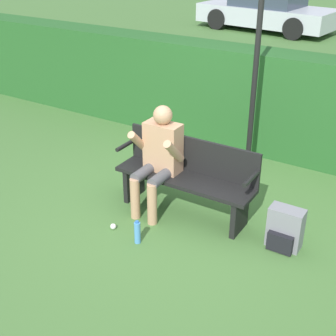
% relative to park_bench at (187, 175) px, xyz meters
% --- Properties ---
extents(ground_plane, '(40.00, 40.00, 0.00)m').
position_rel_park_bench_xyz_m(ground_plane, '(0.00, -0.06, -0.47)').
color(ground_plane, '#426B33').
extents(hedge_back, '(12.00, 0.59, 1.47)m').
position_rel_park_bench_xyz_m(hedge_back, '(0.00, 2.12, 0.27)').
color(hedge_back, '#235623').
rests_on(hedge_back, ground).
extents(park_bench, '(1.65, 0.40, 0.89)m').
position_rel_park_bench_xyz_m(park_bench, '(0.00, 0.00, 0.00)').
color(park_bench, black).
rests_on(park_bench, ground).
extents(person_seated, '(0.55, 0.58, 1.25)m').
position_rel_park_bench_xyz_m(person_seated, '(-0.30, -0.11, 0.23)').
color(person_seated, tan).
rests_on(person_seated, ground).
extents(backpack, '(0.35, 0.26, 0.45)m').
position_rel_park_bench_xyz_m(backpack, '(1.21, -0.08, -0.25)').
color(backpack, slate).
rests_on(backpack, ground).
extents(water_bottle, '(0.07, 0.07, 0.27)m').
position_rel_park_bench_xyz_m(water_bottle, '(-0.12, -0.82, -0.34)').
color(water_bottle, '#4C8CCC').
rests_on(water_bottle, ground).
extents(signpost, '(0.32, 0.09, 2.95)m').
position_rel_park_bench_xyz_m(signpost, '(0.21, 1.30, 1.18)').
color(signpost, black).
rests_on(signpost, ground).
extents(parked_car, '(4.54, 2.22, 1.27)m').
position_rel_park_bench_xyz_m(parked_car, '(-3.31, 10.97, 0.15)').
color(parked_car, '#B7BCC6').
rests_on(parked_car, ground).
extents(litter_crumple, '(0.06, 0.06, 0.06)m').
position_rel_park_bench_xyz_m(litter_crumple, '(-0.49, -0.76, -0.44)').
color(litter_crumple, silver).
rests_on(litter_crumple, ground).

